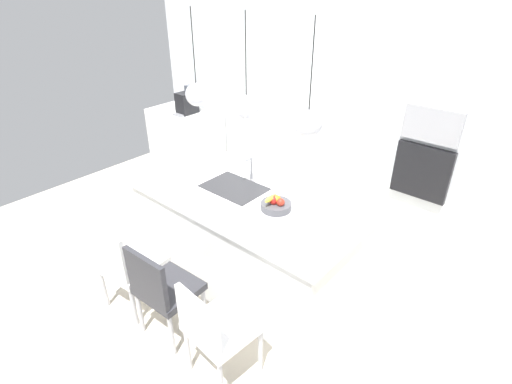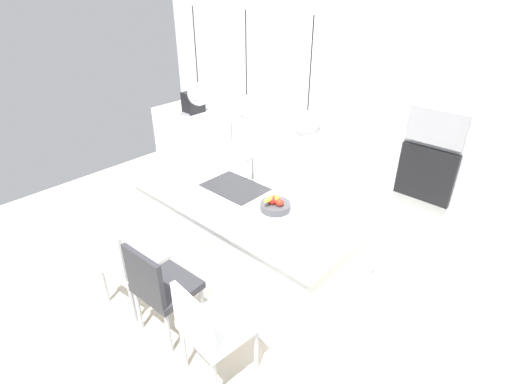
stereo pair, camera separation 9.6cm
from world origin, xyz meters
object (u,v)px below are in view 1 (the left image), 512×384
object	(u,v)px
fruit_bowl	(276,204)
chair_middle	(162,288)
oven	(422,172)
chair_far	(216,327)
microwave	(433,125)
chair_near	(125,263)
coffee_machine	(187,102)

from	to	relation	value
fruit_bowl	chair_middle	bearing A→B (deg)	-112.10
oven	chair_far	size ratio (longest dim) A/B	0.66
microwave	chair_near	bearing A→B (deg)	-120.17
microwave	oven	bearing A→B (deg)	0.00
coffee_machine	chair_near	size ratio (longest dim) A/B	0.43
fruit_bowl	microwave	size ratio (longest dim) A/B	0.48
chair_middle	chair_far	distance (m)	0.59
chair_middle	chair_far	world-z (taller)	chair_middle
coffee_machine	chair_far	xyz separation A→B (m)	(2.87, -2.25, -0.54)
chair_far	fruit_bowl	bearing A→B (deg)	103.11
coffee_machine	fruit_bowl	bearing A→B (deg)	-26.57
coffee_machine	microwave	world-z (taller)	microwave
fruit_bowl	microwave	bearing A→B (deg)	69.32
oven	chair_far	bearing A→B (deg)	-98.89
coffee_machine	chair_near	xyz separation A→B (m)	(1.78, -2.26, -0.55)
coffee_machine	chair_far	bearing A→B (deg)	-38.10
fruit_bowl	chair_middle	xyz separation A→B (m)	(-0.38, -0.93, -0.49)
fruit_bowl	chair_near	distance (m)	1.37
microwave	chair_middle	world-z (taller)	microwave
oven	chair_near	bearing A→B (deg)	-120.17
fruit_bowl	chair_far	world-z (taller)	fruit_bowl
fruit_bowl	chair_near	bearing A→B (deg)	-133.13
oven	chair_near	world-z (taller)	oven
chair_near	chair_middle	xyz separation A→B (m)	(0.50, 0.01, 0.02)
chair_near	chair_far	world-z (taller)	chair_near
chair_far	chair_near	bearing A→B (deg)	-179.50
microwave	chair_far	xyz separation A→B (m)	(-0.40, -2.55, -0.88)
chair_near	chair_far	size ratio (longest dim) A/B	1.04
chair_near	fruit_bowl	bearing A→B (deg)	46.87
fruit_bowl	microwave	world-z (taller)	microwave
oven	chair_near	size ratio (longest dim) A/B	0.63
coffee_machine	oven	size ratio (longest dim) A/B	0.68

